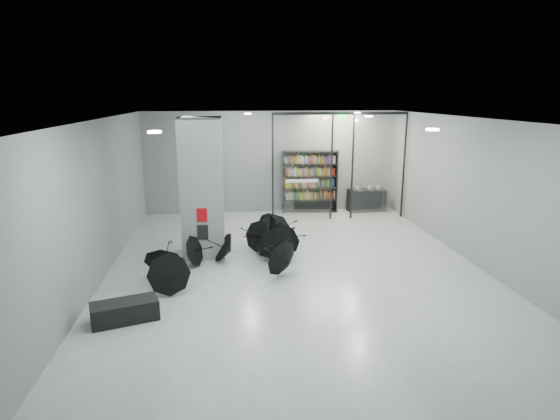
{
  "coord_description": "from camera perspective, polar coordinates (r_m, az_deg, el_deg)",
  "views": [
    {
      "loc": [
        -1.79,
        -11.21,
        4.58
      ],
      "look_at": [
        -0.3,
        1.5,
        1.4
      ],
      "focal_mm": 29.65,
      "sensor_mm": 36.0,
      "label": 1
    }
  ],
  "objects": [
    {
      "name": "bench",
      "position": [
        10.36,
        -18.6,
        -11.75
      ],
      "size": [
        1.46,
        0.96,
        0.43
      ],
      "primitive_type": "cube",
      "rotation": [
        0.0,
        0.0,
        0.31
      ],
      "color": "black",
      "rests_on": "ground"
    },
    {
      "name": "shop_counter",
      "position": [
        19.09,
        10.6,
        1.2
      ],
      "size": [
        1.53,
        0.69,
        0.9
      ],
      "primitive_type": "cube",
      "rotation": [
        0.0,
        0.0,
        0.06
      ],
      "color": "black",
      "rests_on": "ground"
    },
    {
      "name": "room",
      "position": [
        11.49,
        2.37,
        5.25
      ],
      "size": [
        14.0,
        14.02,
        4.01
      ],
      "color": "#949794",
      "rests_on": "ground"
    },
    {
      "name": "bookshelf",
      "position": [
        18.57,
        3.71,
        3.52
      ],
      "size": [
        2.27,
        0.68,
        2.45
      ],
      "primitive_type": null,
      "rotation": [
        0.0,
        0.0,
        -0.11
      ],
      "color": "black",
      "rests_on": "ground"
    },
    {
      "name": "umbrella_cluster",
      "position": [
        13.24,
        -3.4,
        -4.87
      ],
      "size": [
        4.42,
        4.57,
        1.29
      ],
      "color": "black",
      "rests_on": "ground"
    },
    {
      "name": "column",
      "position": [
        13.48,
        -9.59,
        2.72
      ],
      "size": [
        1.2,
        1.2,
        4.0
      ],
      "primitive_type": "cube",
      "color": "slate",
      "rests_on": "ground"
    },
    {
      "name": "glass_partition",
      "position": [
        17.4,
        7.33,
        5.91
      ],
      "size": [
        5.06,
        0.08,
        4.0
      ],
      "color": "silver",
      "rests_on": "ground"
    },
    {
      "name": "info_panel",
      "position": [
        13.15,
        -9.51,
        -2.72
      ],
      "size": [
        0.3,
        0.03,
        0.42
      ],
      "primitive_type": "cube",
      "color": "black",
      "rests_on": "column"
    },
    {
      "name": "exit_sign",
      "position": [
        17.05,
        7.69,
        11.27
      ],
      "size": [
        0.3,
        0.06,
        0.15
      ],
      "primitive_type": "cube",
      "color": "#0CE533",
      "rests_on": "room"
    },
    {
      "name": "fire_cabinet",
      "position": [
        13.02,
        -9.6,
        -0.61
      ],
      "size": [
        0.28,
        0.04,
        0.38
      ],
      "primitive_type": "cube",
      "color": "#A50A07",
      "rests_on": "column"
    }
  ]
}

